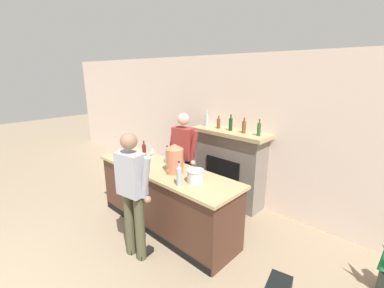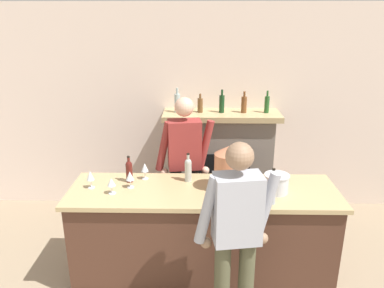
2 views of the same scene
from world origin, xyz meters
TOP-DOWN VIEW (x-y plane):
  - wall_back_panel at (0.00, 4.46)m, footprint 12.00×0.07m
  - bar_counter at (0.05, 2.80)m, footprint 2.60×0.77m
  - fireplace_stone at (0.30, 4.20)m, footprint 1.49×0.52m
  - person_customer at (0.30, 2.05)m, footprint 0.65×0.35m
  - person_bartender at (-0.15, 3.42)m, footprint 0.65×0.34m
  - copper_dispenser at (0.29, 2.81)m, footprint 0.26×0.30m
  - ice_bucket_steel at (0.75, 2.76)m, footprint 0.24×0.24m
  - wine_bottle_merlot_tall at (-0.69, 2.97)m, footprint 0.07×0.07m
  - wine_bottle_riesling_slim at (0.66, 2.54)m, footprint 0.07×0.07m
  - wine_bottle_burgundy_dark at (-0.10, 3.00)m, footprint 0.07×0.07m
  - wine_glass_by_dispenser at (-0.81, 2.70)m, footprint 0.08×0.08m
  - wine_glass_mid_counter at (-0.65, 2.83)m, footprint 0.08×0.08m
  - wine_glass_front_right at (-0.54, 3.04)m, footprint 0.08×0.08m
  - wine_glass_front_left at (-1.03, 2.82)m, footprint 0.07×0.07m

SIDE VIEW (x-z plane):
  - bar_counter at x=0.05m, z-range 0.00..1.00m
  - fireplace_stone at x=0.30m, z-range -0.15..1.58m
  - person_customer at x=0.30m, z-range 0.09..1.83m
  - person_bartender at x=-0.15m, z-range 0.10..1.87m
  - ice_bucket_steel at x=0.75m, z-range 1.00..1.18m
  - wine_glass_by_dispenser at x=-0.81m, z-range 1.03..1.19m
  - wine_glass_mid_counter at x=-0.65m, z-range 1.03..1.20m
  - wine_bottle_merlot_tall at x=-0.69m, z-range 0.98..1.26m
  - wine_glass_front_right at x=-0.54m, z-range 1.03..1.21m
  - wine_glass_front_left at x=-1.03m, z-range 1.03..1.21m
  - wine_bottle_burgundy_dark at x=-0.10m, z-range 0.98..1.28m
  - wine_bottle_riesling_slim at x=0.66m, z-range 0.98..1.31m
  - copper_dispenser at x=0.29m, z-range 1.00..1.44m
  - wall_back_panel at x=0.00m, z-range 0.00..2.75m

